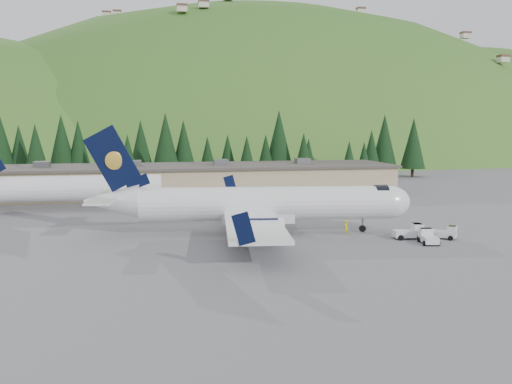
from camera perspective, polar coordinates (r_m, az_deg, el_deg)
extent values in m
plane|color=slate|center=(64.55, 1.04, -4.15)|extent=(600.00, 600.00, 0.00)
cylinder|color=white|center=(63.99, 1.05, -1.14)|extent=(28.37, 7.13, 3.78)
ellipsoid|color=white|center=(66.79, 13.15, -0.99)|extent=(5.33, 4.34, 3.78)
cylinder|color=black|center=(66.44, 12.34, -0.61)|extent=(1.77, 3.26, 3.11)
cone|color=white|center=(64.61, -14.20, -0.91)|extent=(6.44, 4.47, 3.78)
cube|color=white|center=(64.14, 0.15, -2.56)|extent=(8.36, 4.16, 1.00)
cube|color=white|center=(63.98, -0.74, -2.05)|extent=(9.59, 34.57, 0.35)
cube|color=black|center=(80.66, -2.58, 0.71)|extent=(2.04, 0.39, 2.89)
cube|color=black|center=(46.86, -1.26, -3.69)|extent=(2.04, 0.39, 2.89)
cylinder|color=black|center=(69.92, -0.22, -2.00)|extent=(4.47, 2.80, 2.31)
cylinder|color=white|center=(70.08, 1.33, -1.98)|extent=(0.89, 2.51, 2.45)
cube|color=white|center=(69.84, -0.22, -1.56)|extent=(2.22, 0.52, 0.90)
cylinder|color=black|center=(58.47, 0.61, -3.74)|extent=(4.47, 2.80, 2.31)
cylinder|color=white|center=(58.66, 2.47, -3.71)|extent=(0.89, 2.51, 2.45)
cube|color=white|center=(58.37, 0.61, -3.21)|extent=(2.22, 0.52, 0.90)
cube|color=black|center=(64.13, -14.15, 3.25)|extent=(6.20, 1.05, 7.37)
ellipsoid|color=gold|center=(64.31, -13.94, 3.09)|extent=(2.00, 0.42, 1.99)
ellipsoid|color=gold|center=(63.91, -14.00, 3.07)|extent=(2.00, 0.42, 1.99)
cube|color=black|center=(63.95, -11.78, 0.96)|extent=(2.78, 0.58, 1.99)
cube|color=white|center=(64.63, -14.66, -0.48)|extent=(4.10, 12.78, 0.22)
cylinder|color=slate|center=(66.33, 10.61, -3.17)|extent=(0.22, 0.22, 1.81)
cylinder|color=black|center=(66.42, 10.60, -3.62)|extent=(0.79, 0.37, 0.76)
cylinder|color=slate|center=(66.82, -1.75, -2.90)|extent=(0.27, 0.27, 2.01)
cylinder|color=black|center=(66.92, -1.40, -3.27)|extent=(1.14, 0.48, 1.10)
cylinder|color=black|center=(66.88, -2.09, -3.28)|extent=(1.14, 0.48, 1.10)
cylinder|color=slate|center=(61.49, -1.52, -3.74)|extent=(0.27, 0.27, 2.01)
cylinder|color=black|center=(61.59, -1.14, -4.15)|extent=(1.14, 0.48, 1.10)
cylinder|color=black|center=(61.55, -1.89, -4.16)|extent=(1.14, 0.48, 1.10)
cylinder|color=white|center=(84.82, -16.93, 0.37)|extent=(22.00, 3.60, 3.60)
cube|color=silver|center=(63.56, 14.94, -4.03)|extent=(3.22, 1.86, 0.72)
cube|color=silver|center=(63.80, 15.82, -3.46)|extent=(1.17, 1.53, 0.92)
cube|color=black|center=(63.73, 15.83, -3.10)|extent=(1.06, 1.42, 0.10)
cylinder|color=black|center=(64.71, 15.53, -4.11)|extent=(0.59, 0.29, 0.57)
cylinder|color=black|center=(63.21, 16.06, -4.38)|extent=(0.59, 0.29, 0.57)
cylinder|color=black|center=(64.03, 13.81, -4.17)|extent=(0.59, 0.29, 0.57)
cylinder|color=black|center=(62.51, 14.30, -4.45)|extent=(0.59, 0.29, 0.57)
cube|color=silver|center=(64.74, 18.18, -4.00)|extent=(2.98, 2.77, 0.64)
cube|color=silver|center=(64.51, 19.00, -3.58)|extent=(1.51, 1.56, 0.82)
cube|color=black|center=(64.45, 19.01, -3.26)|extent=(1.38, 1.43, 0.09)
cylinder|color=black|center=(65.36, 19.07, -4.16)|extent=(0.52, 0.48, 0.51)
cylinder|color=black|center=(63.94, 18.87, -4.39)|extent=(0.52, 0.48, 0.51)
cylinder|color=black|center=(65.64, 17.50, -4.05)|extent=(0.52, 0.48, 0.51)
cylinder|color=black|center=(64.23, 17.27, -4.28)|extent=(0.52, 0.48, 0.51)
cube|color=silver|center=(61.40, 16.89, -4.53)|extent=(1.87, 2.97, 0.64)
cube|color=silver|center=(62.16, 16.65, -3.86)|extent=(1.44, 1.14, 0.83)
cube|color=black|center=(62.09, 16.66, -3.53)|extent=(1.33, 1.04, 0.09)
cylinder|color=black|center=(62.10, 15.97, -4.60)|extent=(0.29, 0.54, 0.52)
cylinder|color=black|center=(62.53, 17.27, -4.57)|extent=(0.29, 0.54, 0.52)
cylinder|color=black|center=(60.37, 16.47, -4.94)|extent=(0.29, 0.54, 0.52)
cylinder|color=black|center=(60.82, 17.80, -4.91)|extent=(0.29, 0.54, 0.52)
cube|color=tan|center=(100.76, -6.36, 1.14)|extent=(70.00, 16.00, 4.80)
cube|color=#47423D|center=(100.54, -6.38, 2.58)|extent=(71.00, 17.00, 0.40)
cube|color=slate|center=(101.48, -20.61, 2.60)|extent=(2.50, 2.50, 1.00)
cube|color=slate|center=(100.14, -12.10, 2.83)|extent=(2.50, 2.50, 1.00)
cube|color=slate|center=(101.05, -3.56, 3.00)|extent=(2.50, 2.50, 1.00)
cube|color=slate|center=(104.12, 4.66, 3.11)|extent=(2.50, 2.50, 1.00)
imported|color=#F8D000|center=(64.43, 9.00, -3.52)|extent=(0.69, 0.68, 1.60)
cone|color=black|center=(127.89, -22.58, 3.91)|extent=(5.12, 5.12, 10.48)
cone|color=black|center=(120.78, -21.16, 3.88)|extent=(5.19, 5.19, 10.62)
cone|color=black|center=(126.18, -18.85, 4.58)|extent=(6.01, 6.01, 12.29)
cone|color=black|center=(125.90, -17.32, 4.32)|extent=(5.50, 5.50, 11.24)
cone|color=black|center=(117.14, -14.64, 3.64)|extent=(4.60, 4.60, 9.41)
cone|color=black|center=(116.51, -12.69, 3.49)|extent=(4.31, 4.31, 8.82)
cone|color=black|center=(127.92, -11.43, 4.55)|extent=(5.53, 5.53, 11.32)
cone|color=black|center=(117.57, -9.02, 4.80)|extent=(6.12, 6.12, 12.51)
cone|color=black|center=(119.27, -7.25, 4.47)|extent=(5.52, 5.52, 11.29)
cone|color=black|center=(123.92, -4.87, 3.66)|extent=(4.06, 4.06, 8.31)
cone|color=black|center=(124.48, -2.85, 3.80)|extent=(4.24, 4.24, 8.67)
cone|color=black|center=(120.80, -0.93, 3.66)|extent=(4.16, 4.16, 8.50)
cone|color=black|center=(125.76, 0.98, 3.85)|extent=(4.25, 4.25, 8.69)
cone|color=black|center=(127.43, 2.31, 5.23)|extent=(6.45, 6.45, 13.20)
cone|color=black|center=(123.80, 4.79, 3.88)|extent=(4.41, 4.41, 9.03)
cone|color=black|center=(134.96, 5.27, 3.75)|extent=(3.78, 3.78, 7.74)
cone|color=black|center=(127.75, 9.29, 3.42)|extent=(3.63, 3.63, 7.43)
cone|color=black|center=(130.29, 10.74, 3.39)|extent=(3.52, 3.52, 7.20)
cone|color=black|center=(133.97, 11.46, 4.11)|extent=(4.63, 4.63, 9.46)
cone|color=black|center=(137.39, 12.71, 5.00)|extent=(6.12, 6.12, 12.53)
cone|color=black|center=(138.28, 15.45, 4.74)|extent=(5.79, 5.79, 11.84)
ellipsoid|color=#22541A|center=(284.46, 0.26, -13.21)|extent=(420.00, 300.00, 300.00)
ellipsoid|color=#22541A|center=(361.56, 18.14, -9.17)|extent=(392.00, 280.00, 280.00)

